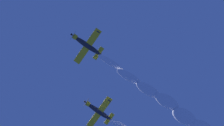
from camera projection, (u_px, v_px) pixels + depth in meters
airplane_lead at (86, 45)px, 86.72m from camera, size 8.85×9.68×3.22m
airplane_left_wingman at (98, 111)px, 94.05m from camera, size 8.86×9.70×3.43m
smoke_trail_lead at (176, 110)px, 90.03m from camera, size 35.19×16.03×7.61m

